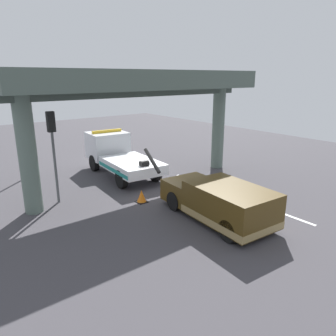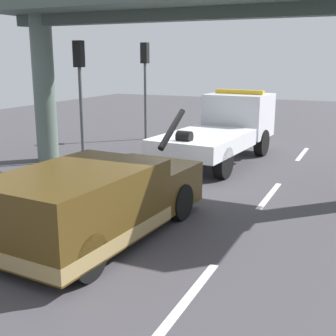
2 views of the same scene
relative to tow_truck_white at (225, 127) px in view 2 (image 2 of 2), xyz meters
The scene contains 10 objects.
ground_plane 4.16m from the tow_truck_white, behind, with size 60.00×40.00×0.10m, color #423F44.
lane_stripe_west 10.35m from the tow_truck_white, 165.67° to the right, with size 2.60×0.16×0.01m, color silver.
lane_stripe_mid 4.86m from the tow_truck_white, 147.29° to the right, with size 2.60×0.16×0.01m, color silver.
lane_stripe_east 3.47m from the tow_truck_white, 51.33° to the right, with size 2.60×0.16×0.01m, color silver.
tow_truck_white is the anchor object (origin of this frame).
towed_van_green 8.49m from the tow_truck_white, behind, with size 5.35×2.56×1.58m.
overpass_structure 4.93m from the tow_truck_white, behind, with size 3.60×13.52×6.01m.
traffic_light_near 5.53m from the tow_truck_white, 118.05° to the left, with size 0.39×0.32×4.24m.
traffic_light_far 5.60m from the tow_truck_white, 60.87° to the left, with size 0.39×0.32×4.32m.
traffic_cone_orange 5.20m from the tow_truck_white, 162.79° to the left, with size 0.50×0.50×0.60m.
Camera 2 is at (-11.89, -4.94, 3.64)m, focal length 48.25 mm.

